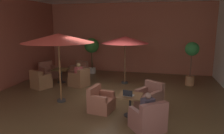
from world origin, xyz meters
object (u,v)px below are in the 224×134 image
object	(u,v)px
cafe_table_front_right	(61,72)
potted_tree_left_corner	(192,56)
patron_blue_shirt	(148,105)
patron_by_window	(79,71)
iced_drink_cup	(126,94)
armchair_front_right_south	(79,72)
patio_umbrella_center_beige	(58,38)
cafe_table_front_left	(130,100)
potted_tree_mid_left	(92,48)
armchair_front_right_west	(48,72)
armchair_front_left_south	(150,98)
patio_umbrella_tall_red	(125,40)
armchair_front_left_east	(148,120)
armchair_front_right_east	(80,79)
armchair_front_right_north	(40,81)
armchair_front_left_north	(101,102)
open_laptop	(128,94)

from	to	relation	value
cafe_table_front_right	potted_tree_left_corner	world-z (taller)	potted_tree_left_corner
patron_blue_shirt	patron_by_window	size ratio (longest dim) A/B	0.99
iced_drink_cup	armchair_front_right_south	bearing A→B (deg)	127.68
cafe_table_front_right	patio_umbrella_center_beige	bearing A→B (deg)	-63.93
cafe_table_front_left	potted_tree_mid_left	world-z (taller)	potted_tree_mid_left
cafe_table_front_left	armchair_front_right_west	size ratio (longest dim) A/B	0.77
armchair_front_left_south	patio_umbrella_center_beige	bearing A→B (deg)	-176.44
cafe_table_front_left	patron_by_window	distance (m)	3.89
armchair_front_right_west	potted_tree_left_corner	distance (m)	7.26
cafe_table_front_right	patio_umbrella_tall_red	size ratio (longest dim) A/B	0.34
armchair_front_right_west	patio_umbrella_center_beige	size ratio (longest dim) A/B	0.40
armchair_front_left_east	patron_by_window	bearing A→B (deg)	134.07
cafe_table_front_left	patio_umbrella_tall_red	size ratio (longest dim) A/B	0.34
patio_umbrella_tall_red	iced_drink_cup	bearing A→B (deg)	-79.63
armchair_front_right_east	armchair_front_right_west	xyz separation A→B (m)	(-2.16, 0.97, 0.01)
armchair_front_right_south	patron_by_window	distance (m)	1.65
cafe_table_front_left	armchair_front_right_south	xyz separation A→B (m)	(-3.39, 4.18, -0.21)
armchair_front_right_north	patio_umbrella_tall_red	distance (m)	4.31
patio_umbrella_center_beige	iced_drink_cup	world-z (taller)	patio_umbrella_center_beige
patio_umbrella_center_beige	armchair_front_right_north	bearing A→B (deg)	141.17
armchair_front_right_east	potted_tree_mid_left	world-z (taller)	potted_tree_mid_left
cafe_table_front_left	armchair_front_left_south	world-z (taller)	armchair_front_left_south
armchair_front_left_north	iced_drink_cup	size ratio (longest dim) A/B	8.08
armchair_front_right_north	armchair_front_left_south	bearing A→B (deg)	-13.04
armchair_front_right_east	armchair_front_left_north	bearing A→B (deg)	-55.34
armchair_front_right_north	armchair_front_right_south	bearing A→B (deg)	66.14
armchair_front_right_north	potted_tree_left_corner	size ratio (longest dim) A/B	0.46
armchair_front_right_south	potted_tree_mid_left	size ratio (longest dim) A/B	0.51
open_laptop	iced_drink_cup	bearing A→B (deg)	167.73
patio_umbrella_center_beige	patron_blue_shirt	xyz separation A→B (m)	(3.28, -1.44, -1.65)
armchair_front_left_east	potted_tree_left_corner	world-z (taller)	potted_tree_left_corner
patio_umbrella_center_beige	armchair_front_right_south	bearing A→B (deg)	101.31
armchair_front_left_east	patio_umbrella_tall_red	distance (m)	5.01
armchair_front_right_north	potted_tree_left_corner	xyz separation A→B (m)	(6.61, 1.99, 1.08)
armchair_front_left_south	armchair_front_right_south	bearing A→B (deg)	140.01
potted_tree_mid_left	iced_drink_cup	world-z (taller)	potted_tree_mid_left
open_laptop	cafe_table_front_right	bearing A→B (deg)	140.42
cafe_table_front_left	open_laptop	distance (m)	0.22
armchair_front_left_north	armchair_front_left_east	size ratio (longest dim) A/B	0.81
armchair_front_right_west	armchair_front_right_east	bearing A→B (deg)	-24.28
armchair_front_left_south	potted_tree_left_corner	xyz separation A→B (m)	(1.69, 3.13, 1.08)
armchair_front_right_north	armchair_front_right_east	distance (m)	1.74
armchair_front_left_east	armchair_front_right_east	distance (m)	4.86
patio_umbrella_center_beige	patron_blue_shirt	bearing A→B (deg)	-23.75
patio_umbrella_center_beige	open_laptop	world-z (taller)	patio_umbrella_center_beige
armchair_front_right_east	patron_by_window	size ratio (longest dim) A/B	1.50
potted_tree_mid_left	open_laptop	xyz separation A→B (m)	(2.96, -5.40, -0.78)
potted_tree_mid_left	armchair_front_right_north	bearing A→B (deg)	-111.99
cafe_table_front_left	armchair_front_left_east	world-z (taller)	armchair_front_left_east
armchair_front_right_west	armchair_front_right_north	bearing A→B (deg)	-71.42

